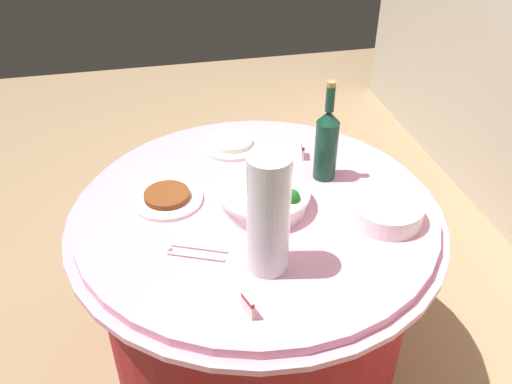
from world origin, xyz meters
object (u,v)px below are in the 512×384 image
(food_plate_rice, at_px, (232,143))
(label_placard_front, at_px, (248,304))
(wine_bottle, at_px, (326,142))
(food_plate_stir_fry, at_px, (167,198))
(label_placard_mid, at_px, (303,149))
(decorative_fruit_vase, at_px, (268,222))
(broccoli_bowl, at_px, (265,197))
(plate_stack, at_px, (387,211))
(serving_tongs, at_px, (195,252))

(food_plate_rice, height_order, label_placard_front, label_placard_front)
(wine_bottle, relative_size, food_plate_stir_fry, 1.53)
(label_placard_mid, bearing_deg, food_plate_stir_fry, -71.69)
(wine_bottle, distance_m, food_plate_rice, 0.39)
(decorative_fruit_vase, height_order, label_placard_front, decorative_fruit_vase)
(broccoli_bowl, height_order, decorative_fruit_vase, decorative_fruit_vase)
(plate_stack, relative_size, food_plate_rice, 0.95)
(broccoli_bowl, bearing_deg, label_placard_mid, 142.96)
(serving_tongs, relative_size, label_placard_mid, 2.99)
(plate_stack, bearing_deg, label_placard_front, -59.99)
(serving_tongs, xyz_separation_m, label_placard_front, (0.24, 0.10, 0.03))
(broccoli_bowl, distance_m, wine_bottle, 0.28)
(decorative_fruit_vase, distance_m, serving_tongs, 0.25)
(broccoli_bowl, xyz_separation_m, decorative_fruit_vase, (0.25, -0.05, 0.11))
(broccoli_bowl, distance_m, food_plate_stir_fry, 0.30)
(food_plate_rice, relative_size, label_placard_front, 4.00)
(label_placard_mid, bearing_deg, wine_bottle, 14.84)
(decorative_fruit_vase, height_order, label_placard_mid, decorative_fruit_vase)
(plate_stack, distance_m, food_plate_rice, 0.64)
(broccoli_bowl, bearing_deg, serving_tongs, -55.12)
(label_placard_front, bearing_deg, wine_bottle, 145.53)
(decorative_fruit_vase, relative_size, food_plate_stir_fry, 1.55)
(broccoli_bowl, xyz_separation_m, wine_bottle, (-0.12, 0.23, 0.09))
(decorative_fruit_vase, xyz_separation_m, label_placard_mid, (-0.51, 0.24, -0.12))
(plate_stack, xyz_separation_m, food_plate_stir_fry, (-0.23, -0.62, -0.02))
(broccoli_bowl, xyz_separation_m, label_placard_front, (0.41, -0.14, -0.01))
(plate_stack, bearing_deg, wine_bottle, -157.57)
(wine_bottle, distance_m, label_placard_mid, 0.17)
(wine_bottle, height_order, label_placard_front, wine_bottle)
(broccoli_bowl, height_order, wine_bottle, wine_bottle)
(serving_tongs, bearing_deg, food_plate_rice, 159.84)
(serving_tongs, xyz_separation_m, food_plate_rice, (-0.54, 0.20, 0.01))
(wine_bottle, distance_m, decorative_fruit_vase, 0.47)
(broccoli_bowl, height_order, label_placard_front, broccoli_bowl)
(wine_bottle, xyz_separation_m, food_plate_stir_fry, (0.03, -0.52, -0.12))
(food_plate_rice, bearing_deg, serving_tongs, -20.16)
(food_plate_stir_fry, distance_m, label_placard_front, 0.53)
(broccoli_bowl, relative_size, food_plate_stir_fry, 1.27)
(decorative_fruit_vase, bearing_deg, food_plate_stir_fry, -145.94)
(decorative_fruit_vase, height_order, food_plate_rice, decorative_fruit_vase)
(food_plate_stir_fry, xyz_separation_m, label_placard_mid, (-0.16, 0.48, 0.02))
(food_plate_stir_fry, distance_m, label_placard_mid, 0.51)
(food_plate_rice, distance_m, label_placard_front, 0.80)
(label_placard_mid, bearing_deg, serving_tongs, -45.55)
(wine_bottle, bearing_deg, plate_stack, 22.43)
(label_placard_front, bearing_deg, broccoli_bowl, 161.47)
(plate_stack, distance_m, serving_tongs, 0.57)
(broccoli_bowl, xyz_separation_m, plate_stack, (0.13, 0.34, -0.01))
(food_plate_stir_fry, bearing_deg, decorative_fruit_vase, 34.06)
(food_plate_rice, relative_size, food_plate_stir_fry, 1.00)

